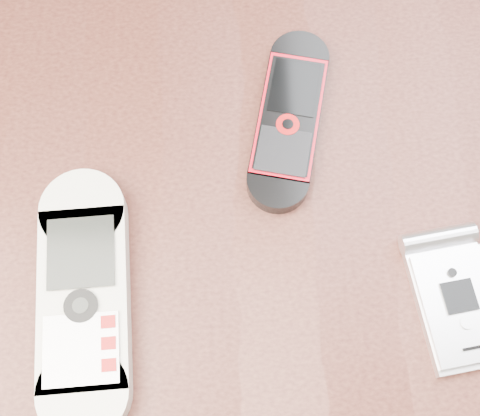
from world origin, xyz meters
name	(u,v)px	position (x,y,z in m)	size (l,w,h in m)	color
ground	(237,354)	(0.00, 0.00, 0.00)	(4.00, 4.00, 0.00)	#472B19
table	(234,255)	(0.00, 0.00, 0.64)	(1.20, 0.80, 0.75)	black
nokia_white	(84,299)	(-0.10, -0.06, 0.76)	(0.06, 0.18, 0.02)	beige
nokia_black_red	(289,118)	(0.04, 0.07, 0.76)	(0.04, 0.14, 0.01)	black
motorola_razr	(457,303)	(0.14, -0.07, 0.76)	(0.05, 0.10, 0.01)	silver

